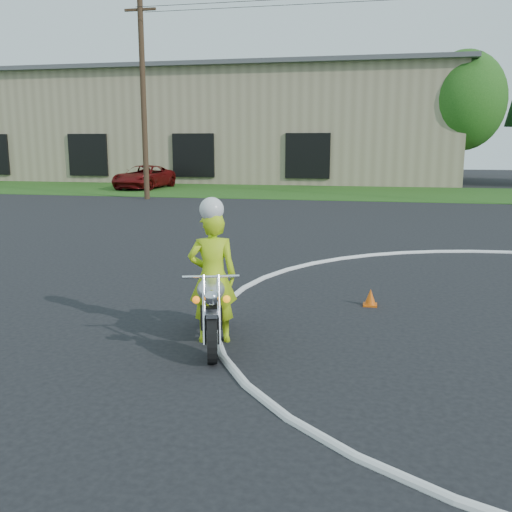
# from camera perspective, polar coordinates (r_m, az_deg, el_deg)

# --- Properties ---
(grass_strip) EXTENTS (120.00, 10.00, 0.02)m
(grass_strip) POSITION_cam_1_polar(r_m,az_deg,el_deg) (33.96, 17.72, 5.92)
(grass_strip) COLOR #1E4714
(grass_strip) RESTS_ON ground
(primary_motorcycle) EXTENTS (0.88, 2.09, 1.13)m
(primary_motorcycle) POSITION_cam_1_polar(r_m,az_deg,el_deg) (8.11, -4.49, -5.10)
(primary_motorcycle) COLOR black
(primary_motorcycle) RESTS_ON ground
(rider_primary_grp) EXTENTS (0.79, 0.64, 2.10)m
(rider_primary_grp) POSITION_cam_1_polar(r_m,az_deg,el_deg) (8.12, -4.37, -1.71)
(rider_primary_grp) COLOR #B2D716
(rider_primary_grp) RESTS_ON ground
(pickup_grp) EXTENTS (2.70, 5.35, 1.45)m
(pickup_grp) POSITION_cam_1_polar(r_m,az_deg,el_deg) (37.13, -11.13, 7.76)
(pickup_grp) COLOR #5B0A0A
(pickup_grp) RESTS_ON ground
(warehouse) EXTENTS (41.00, 17.00, 8.30)m
(warehouse) POSITION_cam_1_polar(r_m,az_deg,el_deg) (48.89, -5.62, 12.72)
(warehouse) COLOR tan
(warehouse) RESTS_ON ground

